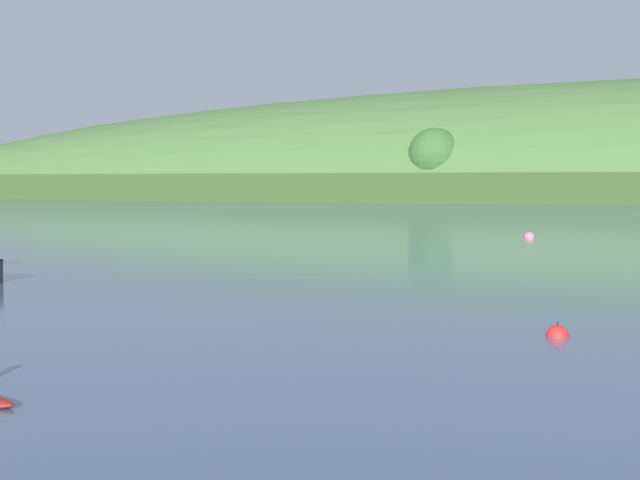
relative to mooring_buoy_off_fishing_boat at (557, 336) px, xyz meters
The scene contains 2 objects.
mooring_buoy_off_fishing_boat is the anchor object (origin of this frame).
mooring_buoy_far_upstream 42.64m from the mooring_buoy_off_fishing_boat, 106.44° to the left, with size 0.76×0.76×0.84m.
Camera 1 is at (16.27, 3.14, 3.84)m, focal length 53.92 mm.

